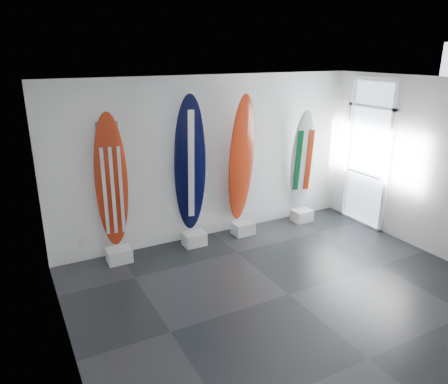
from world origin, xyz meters
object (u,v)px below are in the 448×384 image
surfboard_usa (111,182)px  surfboard_swiss (241,160)px  surfboard_navy (190,165)px  surfboard_italy (302,161)px

surfboard_usa → surfboard_swiss: (2.42, 0.00, 0.08)m
surfboard_navy → surfboard_italy: size_ratio=1.20×
surfboard_usa → surfboard_navy: size_ratio=0.91×
surfboard_swiss → surfboard_navy: bearing=173.6°
surfboard_usa → surfboard_swiss: surfboard_swiss is taller
surfboard_navy → surfboard_italy: surfboard_navy is taller
surfboard_italy → surfboard_swiss: bearing=-162.1°
surfboard_usa → surfboard_italy: surfboard_usa is taller
surfboard_swiss → surfboard_italy: bearing=-6.4°
surfboard_usa → surfboard_navy: (1.38, 0.00, 0.11)m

